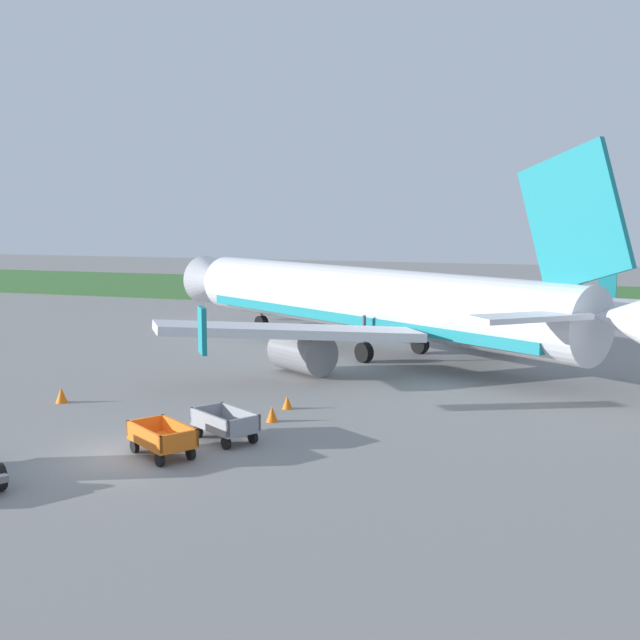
{
  "coord_description": "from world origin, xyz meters",
  "views": [
    {
      "loc": [
        14.44,
        -21.88,
        8.02
      ],
      "look_at": [
        1.87,
        14.95,
        2.8
      ],
      "focal_mm": 43.98,
      "sensor_mm": 36.0,
      "label": 1
    }
  ],
  "objects_px": {
    "airplane": "(376,302)",
    "traffic_cone_mid_apron": "(287,402)",
    "baggage_cart_second_in_row": "(225,424)",
    "traffic_cone_near_plane": "(61,395)",
    "baggage_cart_nearest": "(162,438)",
    "traffic_cone_by_carts": "(272,414)"
  },
  "relations": [
    {
      "from": "airplane",
      "to": "traffic_cone_near_plane",
      "type": "relative_size",
      "value": 49.87
    },
    {
      "from": "baggage_cart_nearest",
      "to": "traffic_cone_by_carts",
      "type": "height_order",
      "value": "baggage_cart_nearest"
    },
    {
      "from": "traffic_cone_near_plane",
      "to": "traffic_cone_mid_apron",
      "type": "height_order",
      "value": "traffic_cone_near_plane"
    },
    {
      "from": "traffic_cone_near_plane",
      "to": "traffic_cone_mid_apron",
      "type": "xyz_separation_m",
      "value": [
        9.61,
        2.13,
        -0.05
      ]
    },
    {
      "from": "baggage_cart_nearest",
      "to": "traffic_cone_by_carts",
      "type": "bearing_deg",
      "value": 70.98
    },
    {
      "from": "baggage_cart_nearest",
      "to": "baggage_cart_second_in_row",
      "type": "bearing_deg",
      "value": 63.24
    },
    {
      "from": "traffic_cone_near_plane",
      "to": "traffic_cone_by_carts",
      "type": "height_order",
      "value": "traffic_cone_near_plane"
    },
    {
      "from": "airplane",
      "to": "traffic_cone_near_plane",
      "type": "height_order",
      "value": "airplane"
    },
    {
      "from": "baggage_cart_nearest",
      "to": "baggage_cart_second_in_row",
      "type": "relative_size",
      "value": 0.99
    },
    {
      "from": "baggage_cart_nearest",
      "to": "traffic_cone_by_carts",
      "type": "distance_m",
      "value": 5.59
    },
    {
      "from": "traffic_cone_near_plane",
      "to": "traffic_cone_by_carts",
      "type": "relative_size",
      "value": 1.09
    },
    {
      "from": "baggage_cart_second_in_row",
      "to": "traffic_cone_by_carts",
      "type": "bearing_deg",
      "value": 77.84
    },
    {
      "from": "traffic_cone_near_plane",
      "to": "traffic_cone_by_carts",
      "type": "distance_m",
      "value": 9.78
    },
    {
      "from": "baggage_cart_nearest",
      "to": "traffic_cone_near_plane",
      "type": "distance_m",
      "value": 9.54
    },
    {
      "from": "traffic_cone_near_plane",
      "to": "traffic_cone_mid_apron",
      "type": "bearing_deg",
      "value": 12.48
    },
    {
      "from": "baggage_cart_second_in_row",
      "to": "traffic_cone_by_carts",
      "type": "xyz_separation_m",
      "value": [
        0.63,
        2.91,
        -0.29
      ]
    },
    {
      "from": "traffic_cone_by_carts",
      "to": "baggage_cart_nearest",
      "type": "bearing_deg",
      "value": -109.02
    },
    {
      "from": "airplane",
      "to": "baggage_cart_second_in_row",
      "type": "height_order",
      "value": "airplane"
    },
    {
      "from": "baggage_cart_second_in_row",
      "to": "traffic_cone_near_plane",
      "type": "height_order",
      "value": "baggage_cart_second_in_row"
    },
    {
      "from": "traffic_cone_mid_apron",
      "to": "traffic_cone_near_plane",
      "type": "bearing_deg",
      "value": -167.52
    },
    {
      "from": "airplane",
      "to": "baggage_cart_second_in_row",
      "type": "bearing_deg",
      "value": -91.81
    },
    {
      "from": "airplane",
      "to": "traffic_cone_mid_apron",
      "type": "xyz_separation_m",
      "value": [
        -0.14,
        -13.74,
        -2.77
      ]
    }
  ]
}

